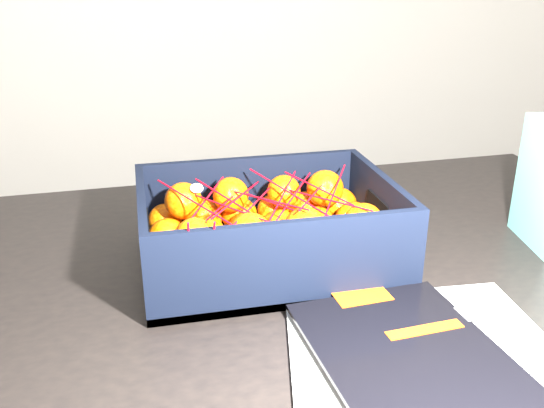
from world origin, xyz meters
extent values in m
cube|color=black|center=(-0.31, 0.12, 0.73)|extent=(1.22, 0.83, 0.04)
cylinder|color=black|center=(-0.86, 0.47, 0.35)|extent=(0.06, 0.06, 0.71)
cylinder|color=black|center=(0.24, 0.47, 0.35)|extent=(0.06, 0.06, 0.71)
cube|color=silver|center=(-0.36, -0.17, 0.75)|extent=(0.26, 0.32, 0.01)
cube|color=silver|center=(-0.25, -0.17, 0.76)|extent=(0.23, 0.29, 0.01)
cube|color=black|center=(-0.32, -0.17, 0.77)|extent=(0.23, 0.29, 0.01)
cube|color=#EE520C|center=(-0.33, -0.04, 0.77)|extent=(0.08, 0.06, 0.00)
cube|color=white|center=(-0.20, -0.11, 0.77)|extent=(0.06, 0.04, 0.00)
cube|color=#EE520C|center=(-0.29, -0.14, 0.77)|extent=(0.10, 0.02, 0.00)
cube|color=olive|center=(-0.43, 0.11, 0.76)|extent=(0.38, 0.28, 0.01)
cube|color=black|center=(-0.43, 0.25, 0.81)|extent=(0.38, 0.01, 0.13)
cube|color=black|center=(-0.43, -0.02, 0.81)|extent=(0.38, 0.01, 0.13)
cube|color=black|center=(-0.61, 0.11, 0.81)|extent=(0.01, 0.26, 0.13)
cube|color=black|center=(-0.24, 0.11, 0.81)|extent=(0.01, 0.26, 0.13)
sphere|color=#EB5704|center=(-0.58, 0.01, 0.79)|extent=(0.05, 0.05, 0.05)
sphere|color=#EB5704|center=(-0.58, 0.08, 0.79)|extent=(0.06, 0.06, 0.06)
sphere|color=#EB5704|center=(-0.58, 0.15, 0.79)|extent=(0.06, 0.06, 0.06)
sphere|color=#EB5704|center=(-0.58, 0.22, 0.79)|extent=(0.06, 0.06, 0.06)
sphere|color=#EB5704|center=(-0.51, 0.02, 0.79)|extent=(0.06, 0.06, 0.06)
sphere|color=#EB5704|center=(-0.52, 0.08, 0.79)|extent=(0.06, 0.06, 0.06)
sphere|color=#EB5704|center=(-0.52, 0.15, 0.79)|extent=(0.06, 0.06, 0.06)
sphere|color=#EB5704|center=(-0.51, 0.22, 0.79)|extent=(0.06, 0.06, 0.06)
sphere|color=#EB5704|center=(-0.45, 0.01, 0.79)|extent=(0.06, 0.06, 0.06)
sphere|color=#EB5704|center=(-0.46, 0.08, 0.79)|extent=(0.06, 0.06, 0.06)
sphere|color=#EB5704|center=(-0.45, 0.15, 0.79)|extent=(0.06, 0.06, 0.06)
sphere|color=#EB5704|center=(-0.45, 0.21, 0.79)|extent=(0.06, 0.06, 0.06)
sphere|color=#EB5704|center=(-0.40, 0.02, 0.79)|extent=(0.06, 0.06, 0.06)
sphere|color=#EB5704|center=(-0.40, 0.08, 0.79)|extent=(0.06, 0.06, 0.06)
sphere|color=#EB5704|center=(-0.40, 0.14, 0.79)|extent=(0.06, 0.06, 0.06)
sphere|color=#EB5704|center=(-0.40, 0.22, 0.79)|extent=(0.05, 0.05, 0.05)
sphere|color=#EB5704|center=(-0.34, 0.01, 0.79)|extent=(0.06, 0.06, 0.06)
sphere|color=#EB5704|center=(-0.34, 0.08, 0.79)|extent=(0.05, 0.05, 0.05)
sphere|color=#EB5704|center=(-0.34, 0.15, 0.79)|extent=(0.06, 0.06, 0.06)
sphere|color=#EB5704|center=(-0.34, 0.22, 0.79)|extent=(0.06, 0.06, 0.06)
sphere|color=#EB5704|center=(-0.28, 0.01, 0.79)|extent=(0.06, 0.06, 0.06)
sphere|color=#EB5704|center=(-0.28, 0.08, 0.79)|extent=(0.06, 0.06, 0.06)
sphere|color=#EB5704|center=(-0.28, 0.15, 0.79)|extent=(0.06, 0.06, 0.06)
sphere|color=#EB5704|center=(-0.28, 0.22, 0.79)|extent=(0.06, 0.06, 0.06)
sphere|color=#EB5704|center=(-0.54, 0.04, 0.84)|extent=(0.06, 0.06, 0.06)
sphere|color=#EB5704|center=(-0.55, 0.18, 0.84)|extent=(0.06, 0.06, 0.06)
sphere|color=#EB5704|center=(-0.47, 0.04, 0.84)|extent=(0.06, 0.06, 0.06)
sphere|color=#EB5704|center=(-0.47, 0.19, 0.84)|extent=(0.06, 0.06, 0.06)
sphere|color=#EB5704|center=(-0.39, 0.04, 0.84)|extent=(0.06, 0.06, 0.06)
sphere|color=#EB5704|center=(-0.38, 0.19, 0.84)|extent=(0.05, 0.05, 0.05)
sphere|color=#EB5704|center=(-0.30, 0.04, 0.84)|extent=(0.06, 0.06, 0.06)
sphere|color=#EB5704|center=(-0.31, 0.19, 0.84)|extent=(0.06, 0.06, 0.06)
cylinder|color=red|center=(-0.53, 0.11, 0.86)|extent=(0.11, 0.20, 0.02)
cylinder|color=red|center=(-0.50, 0.11, 0.86)|extent=(0.11, 0.20, 0.02)
cylinder|color=red|center=(-0.47, 0.11, 0.85)|extent=(0.11, 0.20, 0.03)
cylinder|color=red|center=(-0.44, 0.12, 0.86)|extent=(0.11, 0.20, 0.03)
cylinder|color=red|center=(-0.41, 0.11, 0.85)|extent=(0.11, 0.20, 0.02)
cylinder|color=red|center=(-0.38, 0.12, 0.86)|extent=(0.11, 0.20, 0.03)
cylinder|color=red|center=(-0.35, 0.11, 0.85)|extent=(0.11, 0.20, 0.03)
cylinder|color=red|center=(-0.32, 0.12, 0.85)|extent=(0.11, 0.20, 0.02)
cylinder|color=red|center=(-0.53, 0.12, 0.85)|extent=(0.11, 0.20, 0.03)
cylinder|color=red|center=(-0.50, 0.11, 0.85)|extent=(0.11, 0.20, 0.02)
cylinder|color=red|center=(-0.47, 0.12, 0.86)|extent=(0.11, 0.20, 0.03)
cylinder|color=red|center=(-0.44, 0.12, 0.85)|extent=(0.11, 0.20, 0.02)
cylinder|color=red|center=(-0.41, 0.11, 0.85)|extent=(0.11, 0.20, 0.03)
cylinder|color=red|center=(-0.38, 0.12, 0.86)|extent=(0.11, 0.20, 0.01)
cylinder|color=red|center=(-0.35, 0.12, 0.86)|extent=(0.11, 0.20, 0.03)
cylinder|color=red|center=(-0.32, 0.12, 0.85)|extent=(0.11, 0.20, 0.02)
cylinder|color=red|center=(-0.56, -0.01, 0.85)|extent=(0.00, 0.03, 0.09)
cylinder|color=red|center=(-0.53, -0.01, 0.85)|extent=(0.01, 0.04, 0.08)
camera|label=1|loc=(-0.61, -0.69, 1.19)|focal=39.47mm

